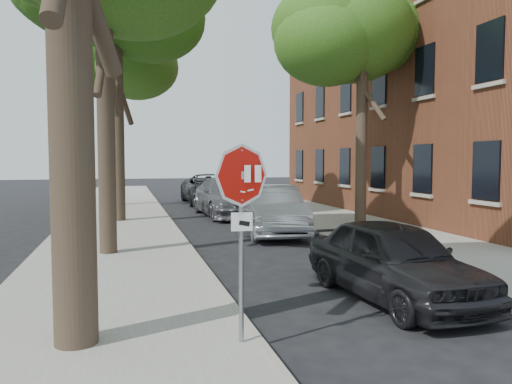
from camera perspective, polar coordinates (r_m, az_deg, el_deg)
ground at (r=7.09m, az=4.10°, el=-17.11°), size 120.00×120.00×0.00m
sidewalk_left at (r=18.44m, az=-15.71°, el=-4.05°), size 4.00×55.00×0.12m
sidewalk_right at (r=20.15m, az=9.27°, el=-3.30°), size 4.00×55.00×0.12m
curb_left at (r=18.51m, az=-9.33°, el=-3.91°), size 0.12×55.00×0.13m
curb_right at (r=19.42m, az=3.73°, el=-3.51°), size 0.12×55.00×0.13m
apartment_building at (r=26.42m, az=24.19°, el=14.65°), size 12.20×20.20×15.30m
stop_sign at (r=6.44m, az=-1.66°, el=-1.39°), size 0.76×0.34×2.61m
tree_mid_b at (r=21.11m, az=-15.79°, el=18.66°), size 5.88×5.46×10.36m
tree_far at (r=27.78m, az=-16.12°, el=13.35°), size 5.29×4.91×9.33m
tree_right at (r=18.87m, az=11.91°, el=18.08°), size 5.29×4.91×9.33m
car_a at (r=9.37m, az=15.44°, el=-7.47°), size 2.00×4.34×1.44m
car_b at (r=16.76m, az=1.83°, el=-2.06°), size 2.35×5.17×1.64m
car_c at (r=22.16m, az=-3.34°, el=-0.59°), size 2.66×5.89×1.67m
car_d at (r=28.32m, az=-5.25°, el=0.36°), size 2.81×6.07×1.68m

